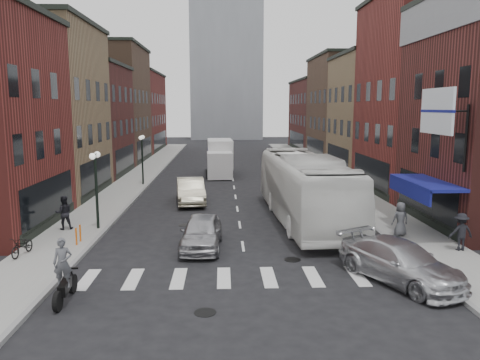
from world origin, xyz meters
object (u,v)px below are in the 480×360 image
object	(u,v)px
streetlamp_near	(96,176)
bike_rack	(78,235)
motorcycle_rider	(64,273)
sedan_left_far	(191,191)
transit_bus	(304,188)
ped_right_a	(461,232)
billboard_sign	(439,113)
ped_right_c	(400,219)
curb_car	(400,262)
ped_left_solo	(64,213)
sedan_left_near	(202,232)
streetlamp_far	(142,150)
parked_bicycle	(22,246)
box_truck	(220,158)

from	to	relation	value
streetlamp_near	bike_rack	xyz separation A→B (m)	(-0.20, -2.70, -2.36)
motorcycle_rider	sedan_left_far	world-z (taller)	motorcycle_rider
transit_bus	ped_right_a	size ratio (longest dim) A/B	8.14
billboard_sign	bike_rack	size ratio (longest dim) A/B	4.62
ped_right_c	curb_car	bearing A→B (deg)	59.92
curb_car	ped_left_solo	world-z (taller)	ped_left_solo
transit_bus	streetlamp_near	bearing A→B (deg)	-173.12
curb_car	motorcycle_rider	bearing A→B (deg)	160.30
sedan_left_near	curb_car	world-z (taller)	sedan_left_near
transit_bus	sedan_left_near	size ratio (longest dim) A/B	3.06
transit_bus	ped_left_solo	size ratio (longest dim) A/B	7.75
streetlamp_far	parked_bicycle	bearing A→B (deg)	-96.26
box_truck	motorcycle_rider	bearing A→B (deg)	-102.02
motorcycle_rider	ped_left_solo	bearing A→B (deg)	101.48
transit_bus	curb_car	xyz separation A→B (m)	(1.91, -9.46, -1.13)
streetlamp_near	sedan_left_near	xyz separation A→B (m)	(5.50, -3.18, -2.16)
bike_rack	ped_right_c	distance (m)	15.35
box_truck	ped_left_solo	distance (m)	21.60
sedan_left_near	ped_right_a	bearing A→B (deg)	-3.69
sedan_left_near	parked_bicycle	world-z (taller)	sedan_left_near
box_truck	curb_car	bearing A→B (deg)	-78.50
ped_left_solo	box_truck	bearing A→B (deg)	-128.66
parked_bicycle	ped_right_a	bearing A→B (deg)	7.29
sedan_left_far	curb_car	distance (m)	16.92
sedan_left_far	box_truck	bearing A→B (deg)	75.29
billboard_sign	ped_right_a	bearing A→B (deg)	-45.56
ped_left_solo	streetlamp_near	bearing A→B (deg)	168.19
transit_bus	ped_right_a	bearing A→B (deg)	-49.78
billboard_sign	sedan_left_far	world-z (taller)	billboard_sign
streetlamp_near	box_truck	distance (m)	20.93
streetlamp_far	ped_right_a	size ratio (longest dim) A/B	2.47
billboard_sign	curb_car	bearing A→B (deg)	-126.13
ped_right_c	box_truck	bearing A→B (deg)	-77.11
billboard_sign	ped_right_a	world-z (taller)	billboard_sign
motorcycle_rider	ped_right_a	xyz separation A→B (m)	(15.63, 4.62, -0.05)
billboard_sign	parked_bicycle	bearing A→B (deg)	-177.06
motorcycle_rider	box_truck	bearing A→B (deg)	73.49
streetlamp_near	streetlamp_far	bearing A→B (deg)	90.00
bike_rack	box_truck	distance (m)	23.56
sedan_left_far	transit_bus	bearing A→B (deg)	-43.44
curb_car	transit_bus	bearing A→B (deg)	74.74
parked_bicycle	ped_left_solo	size ratio (longest dim) A/B	0.91
bike_rack	sedan_left_far	xyz separation A→B (m)	(4.54, 9.63, 0.28)
motorcycle_rider	billboard_sign	bearing A→B (deg)	13.88
streetlamp_far	streetlamp_near	bearing A→B (deg)	-90.00
motorcycle_rider	streetlamp_near	bearing A→B (deg)	91.18
motorcycle_rider	ped_right_a	distance (m)	16.30
streetlamp_near	streetlamp_far	xyz separation A→B (m)	(0.00, 14.00, 0.00)
box_truck	motorcycle_rider	size ratio (longest dim) A/B	3.46
streetlamp_far	sedan_left_near	world-z (taller)	streetlamp_far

